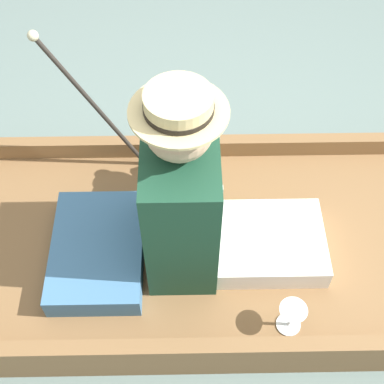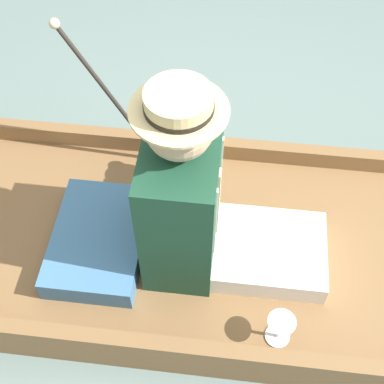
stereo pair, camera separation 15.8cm
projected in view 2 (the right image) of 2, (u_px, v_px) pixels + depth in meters
The scene contains 7 objects.
ground_plane at pixel (236, 261), 2.47m from camera, with size 16.00×16.00×0.00m, color slate.
punt_boat at pixel (237, 252), 2.41m from camera, with size 1.09×3.20×0.24m.
seat_cushion at pixel (99, 240), 2.30m from camera, with size 0.55×0.38×0.11m.
seated_person at pixel (198, 204), 2.05m from camera, with size 0.43×0.77×0.92m.
teddy_bear at pixel (194, 162), 2.40m from camera, with size 0.28×0.16×0.40m.
wine_glass at pixel (281, 325), 2.02m from camera, with size 0.11×0.11×0.14m.
walking_cane at pixel (103, 86), 2.30m from camera, with size 0.04×0.40×0.79m.
Camera 2 is at (1.24, -0.06, 2.17)m, focal length 50.00 mm.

